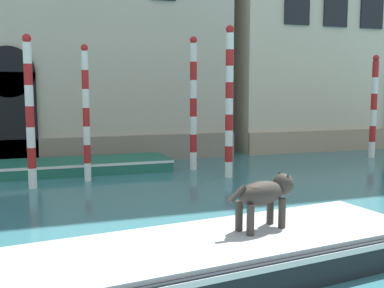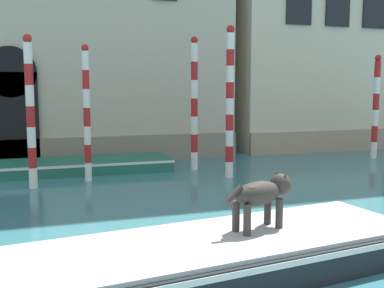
{
  "view_description": "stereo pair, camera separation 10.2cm",
  "coord_description": "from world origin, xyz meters",
  "px_view_note": "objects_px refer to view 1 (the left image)",
  "views": [
    {
      "loc": [
        0.96,
        0.93,
        2.56
      ],
      "look_at": [
        4.56,
        11.63,
        1.2
      ],
      "focal_mm": 42.0,
      "sensor_mm": 36.0,
      "label": 1
    },
    {
      "loc": [
        1.06,
        0.9,
        2.56
      ],
      "look_at": [
        4.56,
        11.63,
        1.2
      ],
      "focal_mm": 42.0,
      "sensor_mm": 36.0,
      "label": 2
    }
  ],
  "objects_px": {
    "dog_on_deck": "(265,193)",
    "mooring_pole_3": "(374,106)",
    "mooring_pole_2": "(193,103)",
    "mooring_pole_1": "(86,113)",
    "boat_foreground": "(155,266)",
    "mooring_pole_0": "(229,102)",
    "mooring_pole_5": "(30,112)",
    "boat_moored_near_palazzo": "(67,166)"
  },
  "relations": [
    {
      "from": "boat_foreground",
      "to": "mooring_pole_2",
      "type": "height_order",
      "value": "mooring_pole_2"
    },
    {
      "from": "mooring_pole_1",
      "to": "mooring_pole_0",
      "type": "bearing_deg",
      "value": -10.54
    },
    {
      "from": "boat_foreground",
      "to": "mooring_pole_3",
      "type": "bearing_deg",
      "value": 31.79
    },
    {
      "from": "dog_on_deck",
      "to": "mooring_pole_2",
      "type": "xyz_separation_m",
      "value": [
        1.54,
        7.82,
        1.08
      ]
    },
    {
      "from": "boat_foreground",
      "to": "mooring_pole_5",
      "type": "xyz_separation_m",
      "value": [
        -1.6,
        6.81,
        1.72
      ]
    },
    {
      "from": "mooring_pole_2",
      "to": "boat_moored_near_palazzo",
      "type": "bearing_deg",
      "value": 169.82
    },
    {
      "from": "boat_foreground",
      "to": "mooring_pole_3",
      "type": "relative_size",
      "value": 2.17
    },
    {
      "from": "dog_on_deck",
      "to": "mooring_pole_1",
      "type": "xyz_separation_m",
      "value": [
        -1.89,
        7.01,
        0.87
      ]
    },
    {
      "from": "boat_moored_near_palazzo",
      "to": "mooring_pole_3",
      "type": "height_order",
      "value": "mooring_pole_3"
    },
    {
      "from": "mooring_pole_1",
      "to": "mooring_pole_5",
      "type": "bearing_deg",
      "value": -161.08
    },
    {
      "from": "mooring_pole_1",
      "to": "boat_foreground",
      "type": "bearing_deg",
      "value": -88.95
    },
    {
      "from": "dog_on_deck",
      "to": "boat_moored_near_palazzo",
      "type": "xyz_separation_m",
      "value": [
        -2.37,
        8.52,
        -0.84
      ]
    },
    {
      "from": "mooring_pole_1",
      "to": "mooring_pole_2",
      "type": "distance_m",
      "value": 3.53
    },
    {
      "from": "mooring_pole_0",
      "to": "dog_on_deck",
      "type": "bearing_deg",
      "value": -108.64
    },
    {
      "from": "mooring_pole_0",
      "to": "mooring_pole_2",
      "type": "distance_m",
      "value": 1.65
    },
    {
      "from": "dog_on_deck",
      "to": "mooring_pole_2",
      "type": "height_order",
      "value": "mooring_pole_2"
    },
    {
      "from": "mooring_pole_3",
      "to": "boat_foreground",
      "type": "bearing_deg",
      "value": -141.51
    },
    {
      "from": "boat_moored_near_palazzo",
      "to": "mooring_pole_3",
      "type": "distance_m",
      "value": 11.35
    },
    {
      "from": "boat_foreground",
      "to": "mooring_pole_2",
      "type": "relative_size",
      "value": 1.98
    },
    {
      "from": "mooring_pole_2",
      "to": "mooring_pole_3",
      "type": "xyz_separation_m",
      "value": [
        7.29,
        0.3,
        -0.18
      ]
    },
    {
      "from": "dog_on_deck",
      "to": "mooring_pole_1",
      "type": "bearing_deg",
      "value": 88.95
    },
    {
      "from": "dog_on_deck",
      "to": "mooring_pole_5",
      "type": "height_order",
      "value": "mooring_pole_5"
    },
    {
      "from": "mooring_pole_2",
      "to": "mooring_pole_5",
      "type": "relative_size",
      "value": 1.07
    },
    {
      "from": "mooring_pole_0",
      "to": "boat_foreground",
      "type": "bearing_deg",
      "value": -120.49
    },
    {
      "from": "dog_on_deck",
      "to": "mooring_pole_3",
      "type": "height_order",
      "value": "mooring_pole_3"
    },
    {
      "from": "mooring_pole_2",
      "to": "boat_foreground",
      "type": "bearing_deg",
      "value": -112.1
    },
    {
      "from": "boat_moored_near_palazzo",
      "to": "mooring_pole_0",
      "type": "distance_m",
      "value": 5.41
    },
    {
      "from": "mooring_pole_1",
      "to": "dog_on_deck",
      "type": "bearing_deg",
      "value": -74.95
    },
    {
      "from": "dog_on_deck",
      "to": "mooring_pole_1",
      "type": "relative_size",
      "value": 0.31
    },
    {
      "from": "boat_moored_near_palazzo",
      "to": "mooring_pole_3",
      "type": "relative_size",
      "value": 1.66
    },
    {
      "from": "dog_on_deck",
      "to": "mooring_pole_3",
      "type": "xyz_separation_m",
      "value": [
        8.83,
        8.12,
        0.9
      ]
    },
    {
      "from": "mooring_pole_0",
      "to": "boat_moored_near_palazzo",
      "type": "bearing_deg",
      "value": 153.33
    },
    {
      "from": "mooring_pole_1",
      "to": "mooring_pole_2",
      "type": "xyz_separation_m",
      "value": [
        3.43,
        0.81,
        0.21
      ]
    },
    {
      "from": "mooring_pole_2",
      "to": "mooring_pole_5",
      "type": "xyz_separation_m",
      "value": [
        -4.89,
        -1.31,
        -0.13
      ]
    },
    {
      "from": "boat_moored_near_palazzo",
      "to": "mooring_pole_1",
      "type": "distance_m",
      "value": 2.33
    },
    {
      "from": "mooring_pole_0",
      "to": "mooring_pole_1",
      "type": "xyz_separation_m",
      "value": [
        -4.0,
        0.74,
        -0.3
      ]
    },
    {
      "from": "boat_moored_near_palazzo",
      "to": "mooring_pole_5",
      "type": "height_order",
      "value": "mooring_pole_5"
    },
    {
      "from": "mooring_pole_0",
      "to": "mooring_pole_5",
      "type": "height_order",
      "value": "mooring_pole_0"
    },
    {
      "from": "boat_foreground",
      "to": "mooring_pole_1",
      "type": "height_order",
      "value": "mooring_pole_1"
    },
    {
      "from": "mooring_pole_0",
      "to": "mooring_pole_2",
      "type": "relative_size",
      "value": 1.04
    },
    {
      "from": "boat_foreground",
      "to": "mooring_pole_2",
      "type": "distance_m",
      "value": 8.95
    },
    {
      "from": "mooring_pole_0",
      "to": "mooring_pole_3",
      "type": "bearing_deg",
      "value": 15.4
    }
  ]
}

